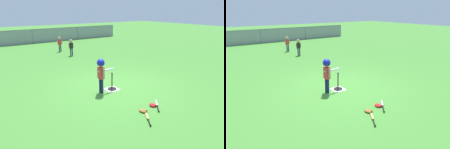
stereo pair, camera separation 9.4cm
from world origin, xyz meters
TOP-DOWN VIEW (x-y plane):
  - ground_plane at (0.00, 0.00)m, footprint 60.00×60.00m
  - home_plate at (-0.21, -0.08)m, footprint 0.44×0.44m
  - batting_tee at (-0.21, -0.08)m, footprint 0.32×0.32m
  - baseball_on_tee at (-0.21, -0.08)m, footprint 0.07×0.07m
  - batter_child at (-0.66, -0.11)m, footprint 0.64×0.34m
  - fielder_near_left at (0.77, 5.60)m, footprint 0.29×0.20m
  - fielder_near_right at (0.65, 7.19)m, footprint 0.29×0.19m
  - spare_bat_silver at (0.18, -1.83)m, footprint 0.47×0.54m
  - spare_bat_wood at (-0.57, -2.20)m, footprint 0.37×0.51m
  - glove_by_plate at (0.04, -1.79)m, footprint 0.23×0.27m
  - glove_near_bats at (-0.43, -1.88)m, footprint 0.17×0.22m
  - outfield_fence at (0.00, 11.54)m, footprint 16.06×0.06m

SIDE VIEW (x-z plane):
  - ground_plane at x=0.00m, z-range 0.00..0.00m
  - home_plate at x=-0.21m, z-range 0.00..0.01m
  - spare_bat_wood at x=-0.57m, z-range 0.00..0.06m
  - spare_bat_silver at x=0.18m, z-range 0.00..0.06m
  - glove_by_plate at x=0.04m, z-range 0.00..0.07m
  - glove_near_bats at x=-0.43m, z-range 0.00..0.07m
  - batting_tee at x=-0.21m, z-range -0.21..0.39m
  - outfield_fence at x=0.00m, z-range 0.04..1.19m
  - fielder_near_right at x=0.65m, z-range 0.14..1.11m
  - baseball_on_tee at x=-0.21m, z-range 0.59..0.67m
  - fielder_near_left at x=0.77m, z-range 0.14..1.13m
  - batter_child at x=-0.66m, z-range 0.25..1.43m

